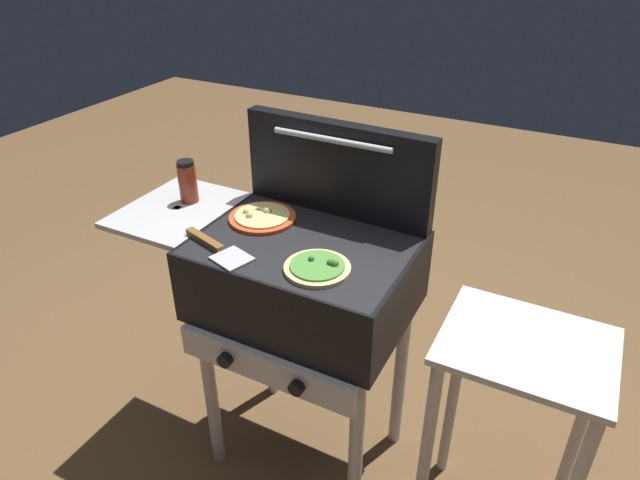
{
  "coord_description": "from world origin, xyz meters",
  "views": [
    {
      "loc": [
        0.7,
        -1.24,
        1.75
      ],
      "look_at": [
        0.05,
        0.0,
        0.92
      ],
      "focal_mm": 31.56,
      "sensor_mm": 36.0,
      "label": 1
    }
  ],
  "objects_px": {
    "pizza_cheese": "(262,217)",
    "spatula": "(216,247)",
    "grill": "(301,281)",
    "pizza_veggie": "(318,267)",
    "sauce_jar": "(188,182)",
    "prep_table": "(513,404)"
  },
  "relations": [
    {
      "from": "spatula",
      "to": "grill",
      "type": "bearing_deg",
      "value": 38.35
    },
    {
      "from": "pizza_veggie",
      "to": "spatula",
      "type": "bearing_deg",
      "value": -172.36
    },
    {
      "from": "pizza_veggie",
      "to": "spatula",
      "type": "distance_m",
      "value": 0.31
    },
    {
      "from": "sauce_jar",
      "to": "prep_table",
      "type": "xyz_separation_m",
      "value": [
        1.13,
        -0.06,
        -0.42
      ]
    },
    {
      "from": "grill",
      "to": "pizza_veggie",
      "type": "relative_size",
      "value": 5.23
    },
    {
      "from": "pizza_cheese",
      "to": "spatula",
      "type": "height_order",
      "value": "pizza_cheese"
    },
    {
      "from": "grill",
      "to": "pizza_cheese",
      "type": "distance_m",
      "value": 0.24
    },
    {
      "from": "pizza_cheese",
      "to": "prep_table",
      "type": "xyz_separation_m",
      "value": [
        0.85,
        -0.06,
        -0.36
      ]
    },
    {
      "from": "pizza_cheese",
      "to": "sauce_jar",
      "type": "height_order",
      "value": "sauce_jar"
    },
    {
      "from": "pizza_veggie",
      "to": "prep_table",
      "type": "xyz_separation_m",
      "value": [
        0.56,
        0.12,
        -0.36
      ]
    },
    {
      "from": "grill",
      "to": "prep_table",
      "type": "relative_size",
      "value": 1.24
    },
    {
      "from": "pizza_cheese",
      "to": "pizza_veggie",
      "type": "bearing_deg",
      "value": -31.15
    },
    {
      "from": "grill",
      "to": "prep_table",
      "type": "distance_m",
      "value": 0.7
    },
    {
      "from": "grill",
      "to": "pizza_veggie",
      "type": "distance_m",
      "value": 0.22
    },
    {
      "from": "grill",
      "to": "sauce_jar",
      "type": "xyz_separation_m",
      "value": [
        -0.46,
        0.06,
        0.21
      ]
    },
    {
      "from": "grill",
      "to": "prep_table",
      "type": "xyz_separation_m",
      "value": [
        0.67,
        0.0,
        -0.21
      ]
    },
    {
      "from": "pizza_cheese",
      "to": "pizza_veggie",
      "type": "xyz_separation_m",
      "value": [
        0.29,
        -0.18,
        -0.0
      ]
    },
    {
      "from": "pizza_cheese",
      "to": "sauce_jar",
      "type": "bearing_deg",
      "value": -179.69
    },
    {
      "from": "sauce_jar",
      "to": "grill",
      "type": "bearing_deg",
      "value": -7.79
    },
    {
      "from": "pizza_cheese",
      "to": "spatula",
      "type": "distance_m",
      "value": 0.22
    },
    {
      "from": "grill",
      "to": "pizza_cheese",
      "type": "xyz_separation_m",
      "value": [
        -0.17,
        0.06,
        0.15
      ]
    },
    {
      "from": "prep_table",
      "to": "pizza_cheese",
      "type": "bearing_deg",
      "value": 175.96
    }
  ]
}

